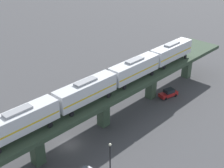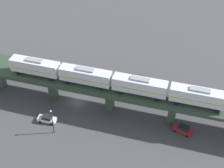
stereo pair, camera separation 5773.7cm
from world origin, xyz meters
name	(u,v)px [view 1 (the left image)]	position (x,y,z in m)	size (l,w,h in m)	color
ground_plane	(70,144)	(0.00, 0.00, 0.00)	(400.00, 400.00, 0.00)	#424244
elevated_viaduct	(68,113)	(-0.03, -0.17, 6.49)	(21.77, 92.24, 7.56)	#2C3D2C
subway_train	(112,79)	(-2.76, -9.12, 10.10)	(10.06, 49.67, 4.45)	silver
street_car_red	(169,93)	(-6.66, -25.79, 0.94)	(3.38, 4.75, 1.89)	#AD1E1E
delivery_truck	(85,92)	(8.27, -14.40, 1.76)	(2.70, 7.31, 3.20)	#333338
street_lamp	(110,159)	(-10.91, 2.96, 4.11)	(0.44, 0.44, 6.94)	black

